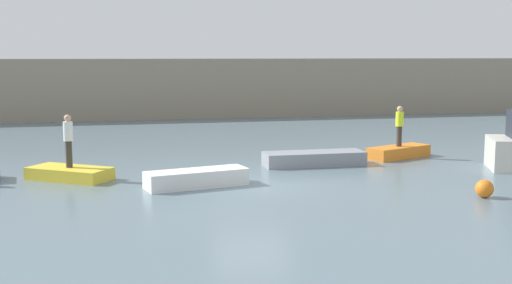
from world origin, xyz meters
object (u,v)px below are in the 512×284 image
Objects in this scene: rowboat_yellow at (70,173)px; mooring_buoy at (484,189)px; rowboat_white at (197,178)px; person_white_shirt at (68,138)px; rowboat_grey at (314,159)px; rowboat_orange at (399,152)px; person_hiviz_shirt at (399,124)px.

rowboat_yellow is 5.23× the size of mooring_buoy.
person_white_shirt is (-4.06, 2.15, 1.15)m from rowboat_white.
rowboat_grey reaches higher than rowboat_yellow.
person_white_shirt reaches higher than mooring_buoy.
rowboat_grey is at bearing 116.52° from mooring_buoy.
rowboat_orange is at bearing 84.24° from mooring_buoy.
rowboat_grey is at bearing 170.54° from rowboat_orange.
rowboat_grey reaches higher than rowboat_orange.
rowboat_white is 9.83m from person_hiviz_shirt.
mooring_buoy is (-0.75, -7.46, 0.03)m from rowboat_orange.
rowboat_white reaches higher than rowboat_yellow.
person_hiviz_shirt is (12.97, 1.84, -0.02)m from person_white_shirt.
rowboat_white is at bearing -155.83° from person_hiviz_shirt.
rowboat_white is 6.11× the size of mooring_buoy.
rowboat_yellow is 13.15m from person_hiviz_shirt.
rowboat_white is 4.74m from person_white_shirt.
rowboat_grey is 4.10m from rowboat_orange.
rowboat_white reaches higher than mooring_buoy.
mooring_buoy is at bearing -95.76° from person_hiviz_shirt.
rowboat_white reaches higher than rowboat_grey.
person_hiviz_shirt is (0.00, 0.00, 1.17)m from rowboat_orange.
mooring_buoy is at bearing -119.27° from rowboat_orange.
person_hiviz_shirt is 3.09× the size of mooring_buoy.
person_hiviz_shirt is at bearing 84.24° from mooring_buoy.
rowboat_grey is 4.26m from person_hiviz_shirt.
person_white_shirt reaches higher than rowboat_orange.
rowboat_yellow is 13.10m from rowboat_orange.
person_hiviz_shirt is (12.97, 1.84, 1.20)m from rowboat_yellow.
rowboat_white is 9.76m from rowboat_orange.
rowboat_yellow is 0.86× the size of rowboat_white.
person_white_shirt is 13.10m from person_hiviz_shirt.
person_white_shirt is at bearing -145.40° from rowboat_yellow.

